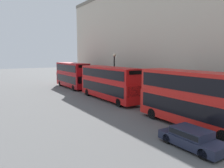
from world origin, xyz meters
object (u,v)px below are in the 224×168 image
(bus_second_in_queue, at_px, (109,82))
(pedestrian, at_px, (84,82))
(car_dark_sedan, at_px, (192,138))
(bus_leading, at_px, (193,97))
(bus_third_in_queue, at_px, (72,74))

(bus_second_in_queue, bearing_deg, pedestrian, 78.39)
(bus_second_in_queue, height_order, car_dark_sedan, bus_second_in_queue)
(car_dark_sedan, bearing_deg, bus_leading, 38.16)
(bus_leading, relative_size, pedestrian, 5.89)
(bus_leading, distance_m, bus_third_in_queue, 25.95)
(pedestrian, bearing_deg, bus_second_in_queue, -101.61)
(bus_third_in_queue, bearing_deg, bus_second_in_queue, -90.00)
(bus_second_in_queue, xyz_separation_m, bus_third_in_queue, (0.00, 12.82, 0.07))
(bus_leading, bearing_deg, car_dark_sedan, -141.84)
(car_dark_sedan, bearing_deg, bus_second_in_queue, 77.86)
(pedestrian, bearing_deg, bus_leading, -96.13)
(bus_leading, xyz_separation_m, pedestrian, (2.95, 27.50, -1.73))
(car_dark_sedan, distance_m, pedestrian, 30.83)
(pedestrian, bearing_deg, bus_third_in_queue, -152.36)
(bus_third_in_queue, xyz_separation_m, car_dark_sedan, (-3.40, -28.63, -1.82))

